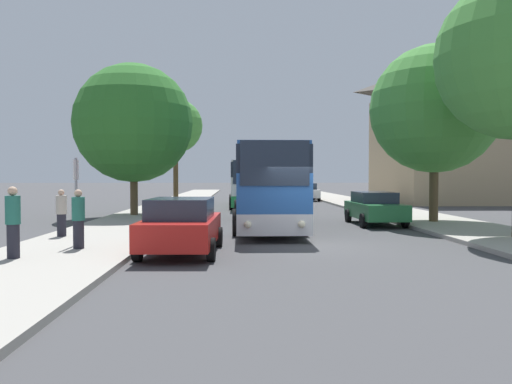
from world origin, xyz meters
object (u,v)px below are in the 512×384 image
(parked_car_right_near, at_px, (375,208))
(pedestrian_waiting_near, at_px, (61,213))
(bus_stop_sign, at_px, (76,191))
(pedestrian_walking_back, at_px, (13,222))
(bus_front, at_px, (265,185))
(tree_left_near, at_px, (175,126))
(tree_left_far, at_px, (133,123))
(tree_right_mid, at_px, (435,109))
(parked_car_right_far, at_px, (307,192))
(bus_middle, at_px, (249,183))
(parked_car_left_curb, at_px, (182,225))
(pedestrian_waiting_far, at_px, (78,219))

(parked_car_right_near, bearing_deg, pedestrian_waiting_near, 21.99)
(bus_stop_sign, relative_size, pedestrian_walking_back, 1.44)
(bus_front, xyz_separation_m, tree_left_near, (-6.28, 18.89, 4.46))
(tree_left_far, relative_size, tree_right_mid, 1.00)
(bus_stop_sign, distance_m, tree_right_mid, 15.92)
(parked_car_right_near, height_order, pedestrian_waiting_near, pedestrian_waiting_near)
(parked_car_right_far, xyz_separation_m, tree_left_far, (-11.68, -18.08, 4.19))
(bus_middle, height_order, tree_left_far, tree_left_far)
(bus_middle, distance_m, parked_car_right_near, 14.86)
(tree_left_far, bearing_deg, pedestrian_walking_back, -90.29)
(tree_left_near, distance_m, tree_left_far, 14.15)
(pedestrian_walking_back, bearing_deg, parked_car_right_far, -160.73)
(tree_right_mid, bearing_deg, tree_left_near, 127.20)
(bus_front, xyz_separation_m, tree_right_mid, (7.70, 0.48, 3.42))
(parked_car_left_curb, bearing_deg, tree_left_near, 99.46)
(parked_car_right_far, height_order, bus_stop_sign, bus_stop_sign)
(bus_stop_sign, distance_m, tree_left_far, 12.17)
(parked_car_right_near, relative_size, bus_stop_sign, 1.69)
(parked_car_right_far, distance_m, tree_left_far, 21.93)
(bus_middle, xyz_separation_m, parked_car_right_far, (5.35, 8.57, -0.91))
(bus_front, xyz_separation_m, parked_car_right_far, (4.97, 22.88, -0.99))
(tree_left_near, bearing_deg, parked_car_left_curb, -82.50)
(pedestrian_walking_back, relative_size, tree_left_far, 0.23)
(parked_car_right_far, height_order, pedestrian_waiting_near, pedestrian_waiting_near)
(tree_right_mid, bearing_deg, pedestrian_walking_back, -146.13)
(tree_right_mid, bearing_deg, parked_car_right_near, 179.74)
(pedestrian_waiting_near, height_order, tree_left_far, tree_left_far)
(bus_middle, relative_size, parked_car_right_near, 2.69)
(pedestrian_walking_back, bearing_deg, bus_front, -176.92)
(bus_middle, relative_size, parked_car_left_curb, 2.70)
(parked_car_right_near, bearing_deg, pedestrian_waiting_far, 36.12)
(parked_car_left_curb, height_order, pedestrian_walking_back, pedestrian_walking_back)
(bus_middle, distance_m, parked_car_left_curb, 22.16)
(bus_front, height_order, bus_stop_sign, bus_front)
(bus_middle, relative_size, tree_right_mid, 1.48)
(bus_middle, relative_size, bus_stop_sign, 4.56)
(bus_middle, relative_size, tree_left_near, 1.42)
(pedestrian_waiting_far, distance_m, pedestrian_walking_back, 1.97)
(bus_middle, xyz_separation_m, pedestrian_walking_back, (-6.41, -23.55, -0.66))
(parked_car_right_far, xyz_separation_m, tree_right_mid, (2.73, -22.40, 4.42))
(pedestrian_waiting_far, xyz_separation_m, tree_left_far, (-1.02, 12.40, 4.00))
(pedestrian_waiting_near, bearing_deg, parked_car_right_far, -64.39)
(tree_left_near, bearing_deg, pedestrian_waiting_near, -92.23)
(parked_car_right_near, height_order, pedestrian_waiting_far, pedestrian_waiting_far)
(parked_car_left_curb, distance_m, pedestrian_waiting_far, 2.93)
(parked_car_right_far, distance_m, pedestrian_walking_back, 34.20)
(bus_stop_sign, relative_size, pedestrian_waiting_near, 1.62)
(pedestrian_walking_back, height_order, tree_left_far, tree_left_far)
(pedestrian_waiting_near, bearing_deg, pedestrian_waiting_far, 166.60)
(tree_left_far, bearing_deg, parked_car_right_near, -20.20)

